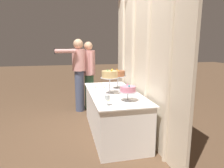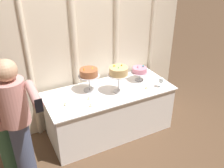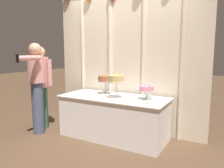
% 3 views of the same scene
% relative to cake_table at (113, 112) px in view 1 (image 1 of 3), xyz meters
% --- Properties ---
extents(ground_plane, '(24.00, 24.00, 0.00)m').
position_rel_cake_table_xyz_m(ground_plane, '(0.00, -0.10, -0.36)').
color(ground_plane, brown).
extents(draped_curtain, '(2.95, 0.18, 2.87)m').
position_rel_cake_table_xyz_m(draped_curtain, '(-0.00, 0.48, 1.15)').
color(draped_curtain, beige).
rests_on(draped_curtain, ground_plane).
extents(cake_table, '(1.85, 0.80, 0.72)m').
position_rel_cake_table_xyz_m(cake_table, '(0.00, 0.00, 0.00)').
color(cake_table, white).
rests_on(cake_table, ground_plane).
extents(cake_display_leftmost, '(0.30, 0.30, 0.37)m').
position_rel_cake_table_xyz_m(cake_display_leftmost, '(-0.25, 0.14, 0.62)').
color(cake_display_leftmost, '#B2B2B7').
rests_on(cake_display_leftmost, cake_table).
extents(cake_display_center, '(0.29, 0.29, 0.41)m').
position_rel_cake_table_xyz_m(cake_display_center, '(0.10, -0.09, 0.67)').
color(cake_display_center, silver).
rests_on(cake_display_center, cake_table).
extents(cake_display_rightmost, '(0.27, 0.27, 0.26)m').
position_rel_cake_table_xyz_m(cake_display_rightmost, '(0.55, 0.08, 0.52)').
color(cake_display_rightmost, '#B2B2B7').
rests_on(cake_display_rightmost, cake_table).
extents(wine_glass, '(0.07, 0.07, 0.15)m').
position_rel_cake_table_xyz_m(wine_glass, '(0.71, -0.25, 0.47)').
color(wine_glass, silver).
rests_on(wine_glass, cake_table).
extents(tealight_far_left, '(0.04, 0.04, 0.04)m').
position_rel_cake_table_xyz_m(tealight_far_left, '(-0.69, -0.08, 0.37)').
color(tealight_far_left, beige).
rests_on(tealight_far_left, cake_table).
extents(tealight_near_left, '(0.05, 0.05, 0.03)m').
position_rel_cake_table_xyz_m(tealight_near_left, '(-0.40, -0.25, 0.37)').
color(tealight_near_left, beige).
rests_on(tealight_near_left, cake_table).
extents(tealight_near_right, '(0.04, 0.04, 0.03)m').
position_rel_cake_table_xyz_m(tealight_near_right, '(-0.36, -0.08, 0.37)').
color(tealight_near_right, beige).
rests_on(tealight_near_right, cake_table).
extents(tealight_far_right, '(0.05, 0.05, 0.03)m').
position_rel_cake_table_xyz_m(tealight_far_right, '(0.50, -0.19, 0.37)').
color(tealight_far_right, beige).
rests_on(tealight_far_right, cake_table).
extents(guest_man_pink_jacket, '(0.46, 0.36, 1.58)m').
position_rel_cake_table_xyz_m(guest_man_pink_jacket, '(-1.45, -0.25, 0.51)').
color(guest_man_pink_jacket, '#3D6B4C').
rests_on(guest_man_pink_jacket, ground_plane).
extents(guest_man_dark_suit, '(0.43, 0.69, 1.64)m').
position_rel_cake_table_xyz_m(guest_man_dark_suit, '(-1.31, -0.49, 0.56)').
color(guest_man_dark_suit, '#4C5675').
rests_on(guest_man_dark_suit, ground_plane).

